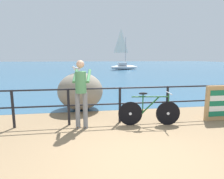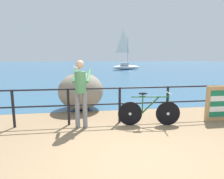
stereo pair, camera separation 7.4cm
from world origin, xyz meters
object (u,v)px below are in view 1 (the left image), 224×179
(seagull, at_px, (77,69))
(folded_deckchair_stack, at_px, (219,103))
(person_at_railing, at_px, (81,91))
(bicycle, at_px, (149,111))
(breakwater_boulder_main, at_px, (80,91))
(sailboat, at_px, (124,65))

(seagull, bearing_deg, folded_deckchair_stack, 174.11)
(person_at_railing, distance_m, seagull, 1.93)
(folded_deckchair_stack, bearing_deg, bicycle, -177.44)
(breakwater_boulder_main, height_order, sailboat, sailboat)
(bicycle, height_order, person_at_railing, person_at_railing)
(bicycle, bearing_deg, person_at_railing, -174.99)
(bicycle, relative_size, person_at_railing, 0.95)
(person_at_railing, bearing_deg, bicycle, -83.23)
(bicycle, bearing_deg, sailboat, 86.48)
(person_at_railing, xyz_separation_m, breakwater_boulder_main, (-0.04, 1.89, -0.33))
(seagull, xyz_separation_m, sailboat, (6.61, 22.41, -0.76))
(person_at_railing, height_order, breakwater_boulder_main, person_at_railing)
(person_at_railing, bearing_deg, folded_deckchair_stack, -80.63)
(seagull, distance_m, sailboat, 23.38)
(sailboat, bearing_deg, folded_deckchair_stack, -101.94)
(bicycle, bearing_deg, folded_deckchair_stack, 9.82)
(breakwater_boulder_main, height_order, seagull, seagull)
(bicycle, xyz_separation_m, sailboat, (4.64, 24.35, 0.32))
(breakwater_boulder_main, relative_size, seagull, 4.68)
(person_at_railing, distance_m, sailboat, 25.13)
(person_at_railing, relative_size, folded_deckchair_stack, 1.71)
(bicycle, xyz_separation_m, seagull, (-1.98, 1.94, 1.07))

